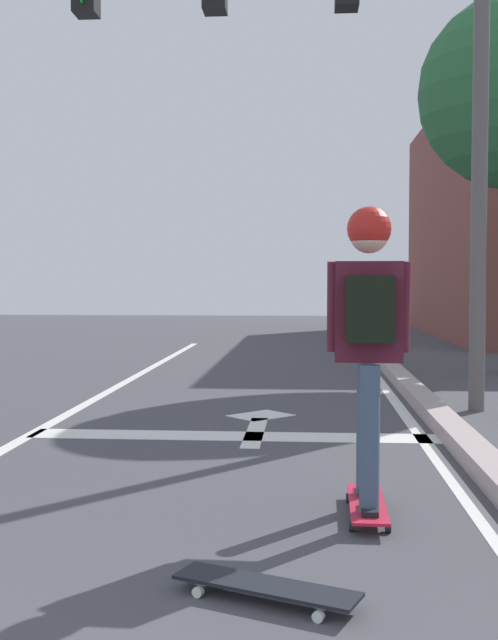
{
  "coord_description": "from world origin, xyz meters",
  "views": [
    {
      "loc": [
        1.91,
        -0.62,
        1.33
      ],
      "look_at": [
        1.43,
        5.97,
        1.0
      ],
      "focal_mm": 44.11,
      "sensor_mm": 36.0,
      "label": 1
    }
  ],
  "objects_px": {
    "skater": "(369,316)",
    "spare_skateboard": "(266,587)",
    "skateboard": "(367,504)",
    "traffic_signal_mast": "(316,41)"
  },
  "relations": [
    {
      "from": "skateboard",
      "to": "traffic_signal_mast",
      "type": "distance_m",
      "value": 5.28
    },
    {
      "from": "skater",
      "to": "traffic_signal_mast",
      "type": "bearing_deg",
      "value": 93.85
    },
    {
      "from": "skateboard",
      "to": "skater",
      "type": "height_order",
      "value": "skater"
    },
    {
      "from": "skateboard",
      "to": "skater",
      "type": "relative_size",
      "value": 0.49
    },
    {
      "from": "skateboard",
      "to": "traffic_signal_mast",
      "type": "height_order",
      "value": "traffic_signal_mast"
    },
    {
      "from": "skater",
      "to": "spare_skateboard",
      "type": "distance_m",
      "value": 1.69
    },
    {
      "from": "spare_skateboard",
      "to": "traffic_signal_mast",
      "type": "relative_size",
      "value": 0.15
    },
    {
      "from": "skater",
      "to": "spare_skateboard",
      "type": "height_order",
      "value": "skater"
    },
    {
      "from": "traffic_signal_mast",
      "to": "skateboard",
      "type": "bearing_deg",
      "value": -86.13
    },
    {
      "from": "skater",
      "to": "traffic_signal_mast",
      "type": "distance_m",
      "value": 4.6
    }
  ]
}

